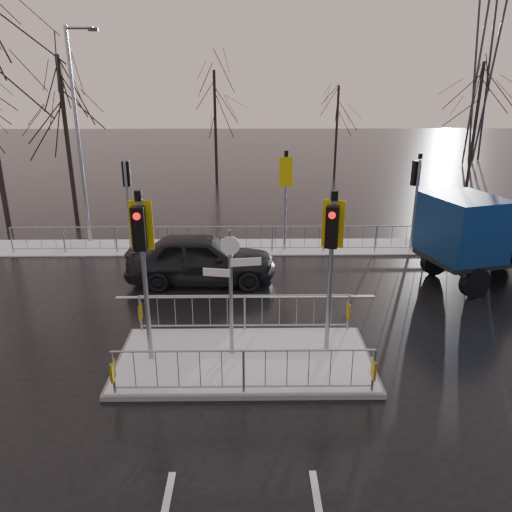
{
  "coord_description": "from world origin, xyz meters",
  "views": [
    {
      "loc": [
        0.14,
        -10.31,
        6.34
      ],
      "look_at": [
        0.31,
        2.49,
        1.8
      ],
      "focal_mm": 35.0,
      "sensor_mm": 36.0,
      "label": 1
    }
  ],
  "objects_px": {
    "car_far_lane": "(201,258)",
    "flatbed_truck": "(484,237)",
    "traffic_island": "(244,348)",
    "street_lamp_left": "(79,130)"
  },
  "relations": [
    {
      "from": "car_far_lane",
      "to": "street_lamp_left",
      "type": "distance_m",
      "value": 7.63
    },
    {
      "from": "car_far_lane",
      "to": "street_lamp_left",
      "type": "relative_size",
      "value": 0.59
    },
    {
      "from": "car_far_lane",
      "to": "flatbed_truck",
      "type": "height_order",
      "value": "flatbed_truck"
    },
    {
      "from": "traffic_island",
      "to": "flatbed_truck",
      "type": "distance_m",
      "value": 9.22
    },
    {
      "from": "street_lamp_left",
      "to": "flatbed_truck",
      "type": "bearing_deg",
      "value": -17.96
    },
    {
      "from": "traffic_island",
      "to": "flatbed_truck",
      "type": "xyz_separation_m",
      "value": [
        7.71,
        4.91,
        1.18
      ]
    },
    {
      "from": "flatbed_truck",
      "to": "street_lamp_left",
      "type": "height_order",
      "value": "street_lamp_left"
    },
    {
      "from": "flatbed_truck",
      "to": "street_lamp_left",
      "type": "distance_m",
      "value": 15.14
    },
    {
      "from": "traffic_island",
      "to": "car_far_lane",
      "type": "distance_m",
      "value": 5.25
    },
    {
      "from": "car_far_lane",
      "to": "flatbed_truck",
      "type": "relative_size",
      "value": 0.71
    }
  ]
}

